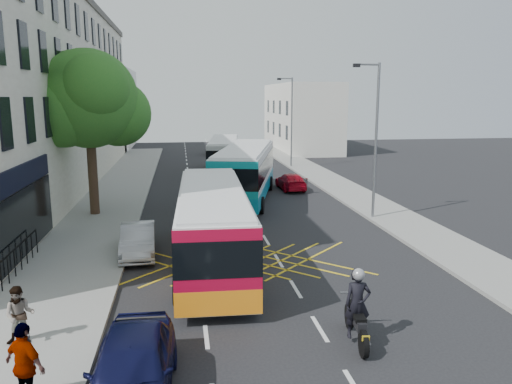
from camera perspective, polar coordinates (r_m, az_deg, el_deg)
name	(u,v)px	position (r m, az deg, el deg)	size (l,w,h in m)	color
ground	(320,329)	(14.74, 7.28, -15.25)	(120.00, 120.00, 0.00)	black
pavement_left	(95,215)	(28.83, -17.88, -2.48)	(5.00, 70.00, 0.15)	gray
pavement_right	(373,205)	(30.57, 13.20, -1.50)	(3.00, 70.00, 0.15)	gray
terrace_main	(30,92)	(38.58, -24.43, 10.34)	(8.30, 45.00, 13.50)	beige
terrace_far	(100,108)	(68.49, -17.43, 9.14)	(8.00, 20.00, 10.00)	silver
building_right	(301,117)	(62.52, 5.11, 8.55)	(6.00, 18.00, 8.00)	silver
street_tree	(88,100)	(28.08, -18.66, 9.95)	(6.30, 5.70, 8.80)	#382619
lamp_near	(374,133)	(26.69, 13.38, 6.60)	(1.45, 0.15, 8.00)	slate
lamp_far	(291,117)	(45.83, 3.98, 8.52)	(1.45, 0.15, 8.00)	slate
railings	(15,261)	(19.81, -25.88, -7.12)	(0.08, 5.60, 1.14)	black
bus_near	(212,225)	(19.22, -5.00, -3.83)	(2.98, 10.92, 3.05)	silver
bus_mid	(245,172)	(31.68, -1.21, 2.33)	(5.58, 12.23, 3.35)	silver
bus_far	(224,155)	(43.10, -3.67, 4.27)	(3.63, 10.59, 2.92)	silver
motorbike	(357,308)	(13.78, 11.49, -12.84)	(0.77, 2.33, 2.07)	black
parked_car_blue	(132,369)	(11.58, -13.95, -19.00)	(1.79, 4.44, 1.51)	black
parked_car_silver	(138,240)	(21.21, -13.34, -5.36)	(1.36, 3.91, 1.29)	#A8AAB0
red_hatchback	(291,181)	(35.24, 4.00, 1.21)	(1.61, 3.96, 1.15)	#B5071A
distant_car_grey	(215,149)	(57.00, -4.67, 4.90)	(1.96, 4.25, 1.18)	#42444A
distant_car_dark	(258,149)	(56.55, 0.22, 4.90)	(1.26, 3.62, 1.19)	black
pedestrian_near	(20,315)	(14.58, -25.40, -12.59)	(0.75, 0.58, 1.54)	gray
pedestrian_far	(25,366)	(11.73, -24.85, -17.57)	(1.08, 0.45, 1.85)	gray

